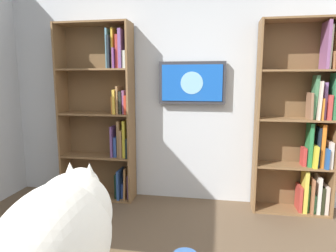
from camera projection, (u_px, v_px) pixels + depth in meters
The scene contains 5 objects.
wall_back at pixel (192, 86), 3.37m from camera, with size 4.52×0.06×2.70m, color silver.
bookshelf_left at pixel (305, 126), 3.07m from camera, with size 0.80×0.28×2.02m.
bookshelf_right at pixel (106, 113), 3.43m from camera, with size 0.87×0.28×2.05m.
wall_mounted_tv at pixel (192, 83), 3.28m from camera, with size 0.74×0.07×0.47m.
cat at pixel (61, 237), 0.85m from camera, with size 0.30×0.61×0.38m.
Camera 1 is at (-0.31, 1.17, 1.43)m, focal length 31.32 mm.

